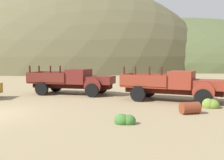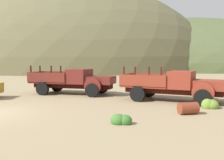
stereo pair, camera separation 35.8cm
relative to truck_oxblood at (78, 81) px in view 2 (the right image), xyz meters
The scene contains 7 objects.
hill_far_right 58.20m from the truck_oxblood, 114.50° to the left, with size 80.52×68.02×47.41m, color brown.
hill_distant 69.59m from the truck_oxblood, 84.01° to the left, with size 83.87×70.21×30.84m, color #4C5633.
truck_oxblood is the anchor object (origin of this frame).
truck_rust_red 7.51m from the truck_oxblood, 13.11° to the right, with size 6.54×3.49×2.16m.
oil_drum_tipped 9.42m from the truck_oxblood, 35.25° to the right, with size 1.05×0.90×0.57m.
bush_between_trucks 9.49m from the truck_oxblood, 58.16° to the right, with size 0.87×0.58×0.52m.
bush_front_left 9.59m from the truck_oxblood, 22.21° to the right, with size 0.91×0.72×0.67m.
Camera 2 is at (8.81, -10.14, 2.54)m, focal length 41.13 mm.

